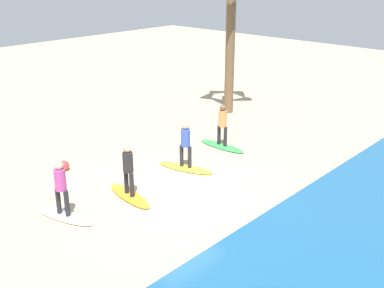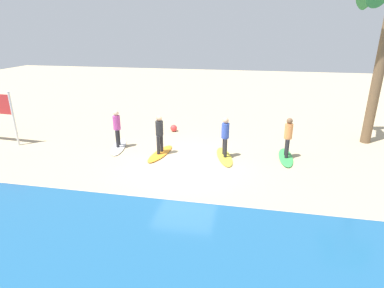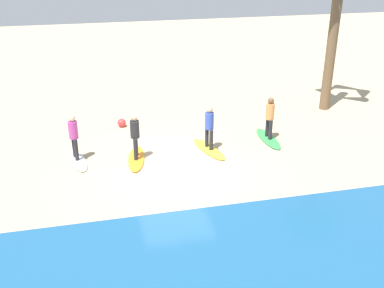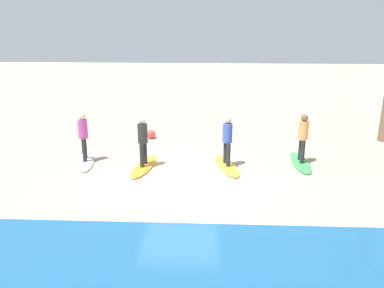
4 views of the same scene
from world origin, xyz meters
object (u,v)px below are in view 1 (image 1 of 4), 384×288
at_px(surfboard_yellow, 186,168).
at_px(beach_ball, 64,166).
at_px(surfer_orange, 128,166).
at_px(surfboard_green, 222,146).
at_px(surfer_green, 222,122).
at_px(surfboard_orange, 130,196).
at_px(surfer_white, 61,184).
at_px(surfer_yellow, 185,142).
at_px(surfboard_white, 64,216).

bearing_deg(surfboard_yellow, beach_ball, -150.99).
bearing_deg(surfer_orange, surfboard_green, -173.39).
height_order(surfer_green, surfboard_orange, surfer_green).
bearing_deg(surfer_white, surfer_yellow, 177.25).
bearing_deg(surfer_white, surfboard_green, -178.55).
height_order(surfboard_green, beach_ball, beach_ball).
bearing_deg(surfer_green, surfer_white, 1.45).
bearing_deg(surfboard_orange, surfer_green, 105.63).
relative_size(surfer_yellow, surfboard_orange, 0.78).
relative_size(surfer_green, surfboard_orange, 0.78).
relative_size(surfboard_green, surfer_white, 1.28).
height_order(surfer_green, surfer_white, same).
relative_size(surfer_yellow, surfboard_white, 0.78).
relative_size(surfer_orange, surfboard_white, 0.78).
bearing_deg(surfboard_green, surfer_orange, -83.52).
bearing_deg(beach_ball, surfer_green, 154.27).
relative_size(surfboard_green, surfer_orange, 1.28).
bearing_deg(surfer_orange, surfboard_orange, 90.00).
distance_m(surfboard_orange, beach_ball, 3.25).
xyz_separation_m(surfboard_green, surfboard_yellow, (2.52, 0.42, 0.00)).
relative_size(surfboard_orange, surfer_orange, 1.28).
height_order(surfboard_yellow, surfer_white, surfer_white).
height_order(surfboard_yellow, surfboard_orange, same).
relative_size(surfboard_yellow, surfboard_white, 1.00).
relative_size(surfer_orange, beach_ball, 4.64).
distance_m(surfer_green, surfboard_orange, 5.37).
bearing_deg(surfboard_green, surfer_green, -0.00).
distance_m(surfer_green, surfboard_white, 7.39).
bearing_deg(surfboard_orange, beach_ball, -167.01).
bearing_deg(surfboard_white, surfer_green, 78.11).
height_order(surfer_green, surfboard_white, surfer_green).
relative_size(surfer_yellow, surfer_orange, 1.00).
xyz_separation_m(surfboard_yellow, surfer_orange, (2.73, 0.19, 0.99)).
distance_m(surfboard_green, surfer_white, 7.39).
relative_size(surfboard_green, surfboard_yellow, 1.00).
relative_size(surfboard_yellow, beach_ball, 5.94).
relative_size(surfer_green, surfer_orange, 1.00).
xyz_separation_m(surfboard_orange, surfer_orange, (0.00, -0.00, 0.99)).
bearing_deg(surfboard_yellow, surfer_orange, -101.02).
distance_m(surfer_green, beach_ball, 6.13).
height_order(surfboard_yellow, beach_ball, beach_ball).
distance_m(surfboard_yellow, surfboard_white, 4.81).
bearing_deg(surfer_yellow, surfboard_orange, 4.02).
distance_m(surfer_yellow, surfer_white, 4.81).
xyz_separation_m(surfboard_white, surfer_white, (0.00, 0.00, 0.99)).
relative_size(surfboard_orange, surfer_white, 1.28).
xyz_separation_m(surfer_orange, beach_ball, (0.23, -3.24, -0.86)).
height_order(surfer_orange, beach_ball, surfer_orange).
xyz_separation_m(surfboard_yellow, surfer_white, (4.81, -0.23, 0.99)).
bearing_deg(beach_ball, surfer_orange, 93.97).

